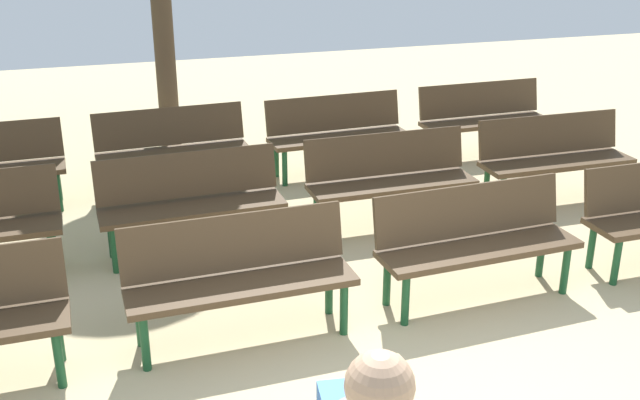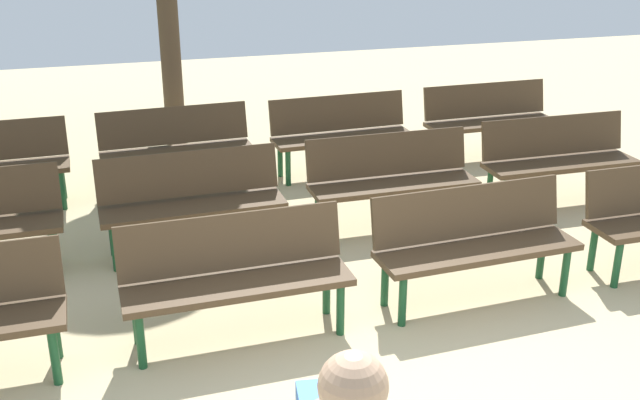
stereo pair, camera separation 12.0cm
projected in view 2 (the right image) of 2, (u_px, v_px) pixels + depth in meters
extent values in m
cylinder|color=#194C28|center=(55.00, 357.00, 4.86)|extent=(0.06, 0.06, 0.40)
cylinder|color=#194C28|center=(55.00, 331.00, 5.14)|extent=(0.06, 0.06, 0.40)
cube|color=#4C3823|center=(238.00, 285.00, 5.28)|extent=(1.61, 0.47, 0.05)
cube|color=#4C3823|center=(231.00, 241.00, 5.37)|extent=(1.60, 0.15, 0.40)
cylinder|color=#194C28|center=(141.00, 341.00, 5.03)|extent=(0.06, 0.06, 0.40)
cylinder|color=#194C28|center=(340.00, 309.00, 5.42)|extent=(0.06, 0.06, 0.40)
cylinder|color=#194C28|center=(136.00, 318.00, 5.31)|extent=(0.06, 0.06, 0.40)
cylinder|color=#194C28|center=(326.00, 289.00, 5.71)|extent=(0.06, 0.06, 0.40)
cube|color=#4C3823|center=(478.00, 250.00, 5.81)|extent=(1.62, 0.51, 0.05)
cube|color=#4C3823|center=(468.00, 211.00, 5.90)|extent=(1.60, 0.19, 0.40)
cylinder|color=#194C28|center=(403.00, 301.00, 5.54)|extent=(0.06, 0.06, 0.40)
cylinder|color=#194C28|center=(565.00, 272.00, 5.96)|extent=(0.06, 0.06, 0.40)
cylinder|color=#194C28|center=(385.00, 282.00, 5.82)|extent=(0.06, 0.06, 0.40)
cylinder|color=#194C28|center=(541.00, 256.00, 6.25)|extent=(0.06, 0.06, 0.40)
cylinder|color=#194C28|center=(617.00, 264.00, 6.10)|extent=(0.06, 0.06, 0.40)
cylinder|color=#194C28|center=(593.00, 248.00, 6.38)|extent=(0.06, 0.06, 0.40)
cylinder|color=#194C28|center=(54.00, 254.00, 6.27)|extent=(0.06, 0.06, 0.40)
cylinder|color=#194C28|center=(54.00, 239.00, 6.56)|extent=(0.06, 0.06, 0.40)
cube|color=#4C3823|center=(194.00, 207.00, 6.63)|extent=(1.61, 0.48, 0.05)
cube|color=#4C3823|center=(188.00, 173.00, 6.72)|extent=(1.60, 0.16, 0.40)
cylinder|color=#194C28|center=(115.00, 249.00, 6.37)|extent=(0.06, 0.06, 0.40)
cylinder|color=#194C28|center=(276.00, 228.00, 6.77)|extent=(0.06, 0.06, 0.40)
cylinder|color=#194C28|center=(112.00, 234.00, 6.65)|extent=(0.06, 0.06, 0.40)
cylinder|color=#194C28|center=(267.00, 215.00, 7.06)|extent=(0.06, 0.06, 0.40)
cube|color=#4C3823|center=(394.00, 185.00, 7.15)|extent=(1.60, 0.44, 0.05)
cube|color=#4C3823|center=(387.00, 154.00, 7.24)|extent=(1.60, 0.12, 0.40)
cylinder|color=#194C28|center=(328.00, 222.00, 6.90)|extent=(0.06, 0.06, 0.40)
cylinder|color=#194C28|center=(467.00, 206.00, 7.27)|extent=(0.06, 0.06, 0.40)
cylinder|color=#194C28|center=(318.00, 209.00, 7.19)|extent=(0.06, 0.06, 0.40)
cylinder|color=#194C28|center=(453.00, 194.00, 7.56)|extent=(0.06, 0.06, 0.40)
cube|color=#4C3823|center=(561.00, 164.00, 7.73)|extent=(1.60, 0.46, 0.05)
cube|color=#4C3823|center=(553.00, 135.00, 7.82)|extent=(1.60, 0.14, 0.40)
cylinder|color=#194C28|center=(505.00, 197.00, 7.49)|extent=(0.06, 0.06, 0.40)
cylinder|color=#194C28|center=(627.00, 184.00, 7.85)|extent=(0.06, 0.06, 0.40)
cylinder|color=#194C28|center=(490.00, 186.00, 7.77)|extent=(0.06, 0.06, 0.40)
cylinder|color=#194C28|center=(608.00, 174.00, 8.13)|extent=(0.06, 0.06, 0.40)
cylinder|color=#194C28|center=(62.00, 190.00, 7.66)|extent=(0.06, 0.06, 0.40)
cylinder|color=#194C28|center=(62.00, 180.00, 7.94)|extent=(0.06, 0.06, 0.40)
cube|color=#4C3823|center=(178.00, 153.00, 8.08)|extent=(1.62, 0.50, 0.05)
cube|color=#4C3823|center=(173.00, 125.00, 8.17)|extent=(1.60, 0.19, 0.40)
cylinder|color=#194C28|center=(114.00, 185.00, 7.81)|extent=(0.06, 0.06, 0.40)
cylinder|color=#194C28|center=(246.00, 170.00, 8.23)|extent=(0.06, 0.06, 0.40)
cylinder|color=#194C28|center=(111.00, 175.00, 8.09)|extent=(0.06, 0.06, 0.40)
cylinder|color=#194C28|center=(240.00, 162.00, 8.51)|extent=(0.06, 0.06, 0.40)
cube|color=#4C3823|center=(343.00, 138.00, 8.57)|extent=(1.61, 0.49, 0.05)
cube|color=#4C3823|center=(338.00, 113.00, 8.66)|extent=(1.60, 0.18, 0.40)
cylinder|color=#194C28|center=(288.00, 168.00, 8.31)|extent=(0.06, 0.06, 0.40)
cylinder|color=#194C28|center=(405.00, 155.00, 8.72)|extent=(0.06, 0.06, 0.40)
cylinder|color=#194C28|center=(280.00, 159.00, 8.59)|extent=(0.06, 0.06, 0.40)
cylinder|color=#194C28|center=(394.00, 147.00, 9.01)|extent=(0.06, 0.06, 0.40)
cube|color=#4C3823|center=(491.00, 123.00, 9.15)|extent=(1.61, 0.46, 0.05)
cube|color=#4C3823|center=(485.00, 100.00, 9.24)|extent=(1.60, 0.14, 0.40)
cylinder|color=#194C28|center=(443.00, 150.00, 8.89)|extent=(0.06, 0.06, 0.40)
cylinder|color=#194C28|center=(547.00, 140.00, 9.28)|extent=(0.06, 0.06, 0.40)
cylinder|color=#194C28|center=(432.00, 143.00, 9.18)|extent=(0.06, 0.06, 0.40)
cylinder|color=#194C28|center=(533.00, 133.00, 9.57)|extent=(0.06, 0.06, 0.40)
cylinder|color=#4C3A28|center=(169.00, 30.00, 9.01)|extent=(0.24, 0.24, 3.00)
sphere|color=tan|center=(353.00, 386.00, 2.31)|extent=(0.22, 0.22, 0.22)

